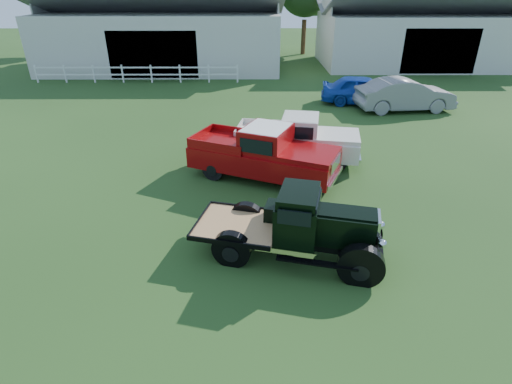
{
  "coord_description": "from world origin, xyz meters",
  "views": [
    {
      "loc": [
        0.15,
        -8.47,
        6.07
      ],
      "look_at": [
        0.2,
        1.2,
        1.05
      ],
      "focal_mm": 28.0,
      "sensor_mm": 36.0,
      "label": 1
    }
  ],
  "objects_px": {
    "white_pickup": "(297,140)",
    "misc_car_blue": "(363,90)",
    "vintage_flatbed": "(294,224)",
    "red_pickup": "(263,153)",
    "misc_car_grey": "(405,95)"
  },
  "relations": [
    {
      "from": "red_pickup",
      "to": "misc_car_grey",
      "type": "bearing_deg",
      "value": 71.49
    },
    {
      "from": "misc_car_grey",
      "to": "misc_car_blue",
      "type": "bearing_deg",
      "value": 48.07
    },
    {
      "from": "white_pickup",
      "to": "misc_car_blue",
      "type": "height_order",
      "value": "white_pickup"
    },
    {
      "from": "red_pickup",
      "to": "white_pickup",
      "type": "xyz_separation_m",
      "value": [
        1.31,
        1.52,
        -0.08
      ]
    },
    {
      "from": "misc_car_blue",
      "to": "red_pickup",
      "type": "bearing_deg",
      "value": 158.4
    },
    {
      "from": "white_pickup",
      "to": "misc_car_grey",
      "type": "height_order",
      "value": "white_pickup"
    },
    {
      "from": "red_pickup",
      "to": "misc_car_blue",
      "type": "xyz_separation_m",
      "value": [
        5.88,
        9.89,
        -0.16
      ]
    },
    {
      "from": "vintage_flatbed",
      "to": "misc_car_grey",
      "type": "distance_m",
      "value": 14.91
    },
    {
      "from": "vintage_flatbed",
      "to": "misc_car_grey",
      "type": "height_order",
      "value": "vintage_flatbed"
    },
    {
      "from": "white_pickup",
      "to": "misc_car_blue",
      "type": "distance_m",
      "value": 9.54
    },
    {
      "from": "misc_car_blue",
      "to": "misc_car_grey",
      "type": "height_order",
      "value": "misc_car_grey"
    },
    {
      "from": "red_pickup",
      "to": "white_pickup",
      "type": "distance_m",
      "value": 2.0
    },
    {
      "from": "vintage_flatbed",
      "to": "red_pickup",
      "type": "distance_m",
      "value": 4.61
    },
    {
      "from": "white_pickup",
      "to": "misc_car_grey",
      "type": "relative_size",
      "value": 0.92
    },
    {
      "from": "white_pickup",
      "to": "vintage_flatbed",
      "type": "bearing_deg",
      "value": -86.41
    }
  ]
}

